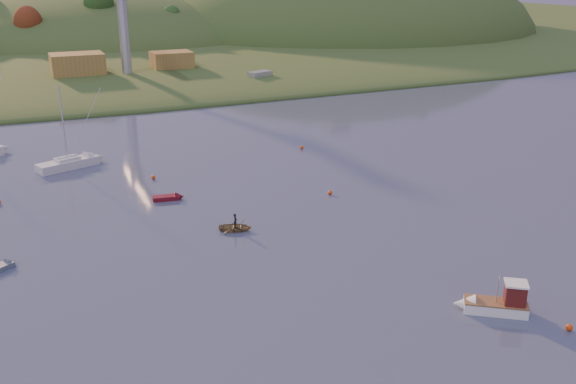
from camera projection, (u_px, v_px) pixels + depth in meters
name	position (u px, v px, depth m)	size (l,w,h in m)	color
far_shore	(66.00, 38.00, 235.62)	(620.00, 220.00, 1.50)	#325020
shore_slope	(91.00, 60.00, 179.58)	(640.00, 150.00, 7.00)	#325020
hill_center	(103.00, 42.00, 222.19)	(140.00, 120.00, 36.00)	#325020
hill_right	(339.00, 36.00, 241.72)	(150.00, 130.00, 60.00)	#325020
hillside_trees	(82.00, 52.00, 196.83)	(280.00, 50.00, 32.00)	#2A4F1C
wharf	(140.00, 78.00, 144.02)	(42.00, 16.00, 2.40)	slate
shed_west	(78.00, 65.00, 138.72)	(11.00, 8.00, 4.80)	olive
shed_east	(172.00, 60.00, 147.74)	(9.00, 7.00, 4.00)	olive
dock_crane	(123.00, 5.00, 134.44)	(3.20, 28.00, 20.30)	#B7B7BC
fishing_boat	(491.00, 303.00, 48.82)	(5.47, 4.57, 3.51)	white
sailboat_far	(68.00, 163.00, 83.65)	(8.24, 5.02, 10.98)	silver
canoe	(235.00, 227.00, 64.01)	(2.34, 3.28, 0.68)	olive
paddler	(235.00, 223.00, 63.86)	(0.57, 0.37, 1.55)	black
red_tender	(172.00, 197.00, 72.57)	(3.67, 1.75, 1.20)	#5F0D18
grey_dinghy	(5.00, 266.00, 56.11)	(3.06, 2.58, 1.11)	slate
work_vessel	(260.00, 81.00, 140.94)	(13.19, 8.77, 3.20)	slate
buoy_0	(569.00, 327.00, 46.46)	(0.50, 0.50, 0.50)	#E0410B
buoy_1	(330.00, 193.00, 74.06)	(0.50, 0.50, 0.50)	#E0410B
buoy_3	(153.00, 177.00, 79.44)	(0.50, 0.50, 0.50)	#E0410B
buoy_4	(302.00, 147.00, 92.55)	(0.50, 0.50, 0.50)	#E0410B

